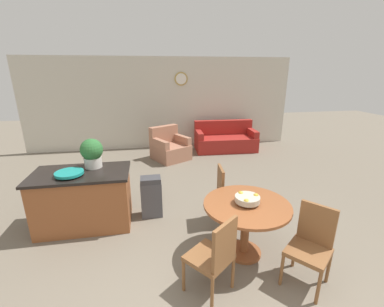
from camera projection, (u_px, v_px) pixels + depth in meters
The scene contains 12 objects.
wall_back at pixel (163, 104), 7.75m from camera, with size 8.00×0.09×2.70m.
dining_table at pixel (246, 215), 3.24m from camera, with size 1.08×1.08×0.74m.
dining_chair_near_left at pixel (215, 254), 2.65m from camera, with size 0.59×0.59×0.92m.
dining_chair_near_right at pixel (311, 243), 2.83m from camera, with size 0.59×0.59×0.92m.
dining_chair_far_side at pixel (227, 193), 3.98m from camera, with size 0.46×0.46×0.92m.
fruit_bowl at pixel (247, 199), 3.16m from camera, with size 0.31×0.31×0.12m.
kitchen_island at pixel (84, 199), 3.92m from camera, with size 1.40×0.80×0.88m.
teal_bowl at pixel (69, 173), 3.64m from camera, with size 0.39×0.39×0.06m.
potted_plant at pixel (92, 152), 3.91m from camera, with size 0.34×0.34×0.45m.
trash_bin at pixel (151, 197), 4.21m from camera, with size 0.34×0.25×0.68m.
couch at pixel (225, 140), 7.76m from camera, with size 1.82×0.94×0.86m.
armchair at pixel (170, 148), 6.96m from camera, with size 1.13×1.13×0.87m.
Camera 1 is at (-0.51, -1.53, 2.31)m, focal length 24.00 mm.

